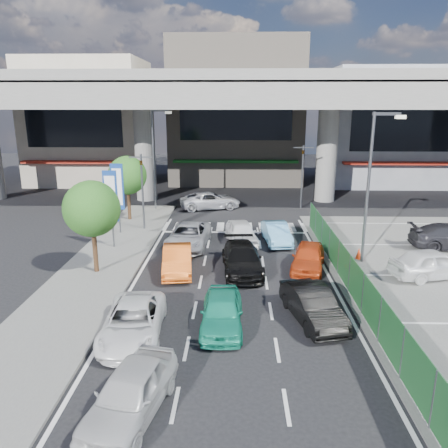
{
  "coord_description": "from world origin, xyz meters",
  "views": [
    {
      "loc": [
        0.12,
        -16.69,
        8.35
      ],
      "look_at": [
        -0.53,
        5.61,
        2.23
      ],
      "focal_mm": 35.0,
      "sensor_mm": 36.0,
      "label": 1
    }
  ],
  "objects_px": {
    "traffic_light_left": "(142,173)",
    "taxi_orange_left": "(177,260)",
    "street_lamp_right": "(372,176)",
    "sedan_white_front_mid": "(241,233)",
    "street_lamp_left": "(156,151)",
    "wagon_silver_front_left": "(188,236)",
    "crossing_wagon_silver": "(210,200)",
    "hatch_black_mid_right": "(312,305)",
    "traffic_cone": "(359,253)",
    "taxi_orange_right": "(308,257)",
    "sedan_black_mid": "(242,259)",
    "traffic_light_right": "(303,161)",
    "tree_far": "(127,175)",
    "tree_near": "(92,209)",
    "van_white_back_left": "(131,393)",
    "taxi_teal_mid": "(222,311)",
    "parked_sedan_white": "(433,263)",
    "sedan_white_mid_left": "(133,322)",
    "kei_truck_front_right": "(276,233)",
    "signboard_near": "(111,199)",
    "signboard_far": "(118,189)"
  },
  "relations": [
    {
      "from": "traffic_light_left",
      "to": "taxi_orange_left",
      "type": "relative_size",
      "value": 1.27
    },
    {
      "from": "street_lamp_right",
      "to": "sedan_white_front_mid",
      "type": "relative_size",
      "value": 1.98
    },
    {
      "from": "taxi_orange_left",
      "to": "street_lamp_left",
      "type": "bearing_deg",
      "value": 97.44
    },
    {
      "from": "street_lamp_right",
      "to": "wagon_silver_front_left",
      "type": "distance_m",
      "value": 11.01
    },
    {
      "from": "crossing_wagon_silver",
      "to": "hatch_black_mid_right",
      "type": "bearing_deg",
      "value": 179.83
    },
    {
      "from": "sedan_white_front_mid",
      "to": "traffic_cone",
      "type": "relative_size",
      "value": 6.39
    },
    {
      "from": "taxi_orange_right",
      "to": "street_lamp_left",
      "type": "bearing_deg",
      "value": 141.34
    },
    {
      "from": "street_lamp_right",
      "to": "crossing_wagon_silver",
      "type": "height_order",
      "value": "street_lamp_right"
    },
    {
      "from": "street_lamp_left",
      "to": "sedan_black_mid",
      "type": "bearing_deg",
      "value": -63.48
    },
    {
      "from": "traffic_light_right",
      "to": "tree_far",
      "type": "xyz_separation_m",
      "value": [
        -13.3,
        -4.5,
        -0.55
      ]
    },
    {
      "from": "tree_near",
      "to": "van_white_back_left",
      "type": "relative_size",
      "value": 1.19
    },
    {
      "from": "taxi_teal_mid",
      "to": "hatch_black_mid_right",
      "type": "height_order",
      "value": "hatch_black_mid_right"
    },
    {
      "from": "parked_sedan_white",
      "to": "taxi_orange_left",
      "type": "bearing_deg",
      "value": 73.53
    },
    {
      "from": "traffic_light_right",
      "to": "tree_far",
      "type": "distance_m",
      "value": 14.05
    },
    {
      "from": "traffic_light_right",
      "to": "tree_near",
      "type": "distance_m",
      "value": 19.53
    },
    {
      "from": "sedan_white_mid_left",
      "to": "crossing_wagon_silver",
      "type": "bearing_deg",
      "value": 81.49
    },
    {
      "from": "wagon_silver_front_left",
      "to": "kei_truck_front_right",
      "type": "xyz_separation_m",
      "value": [
        5.38,
        0.94,
        -0.05
      ]
    },
    {
      "from": "taxi_teal_mid",
      "to": "sedan_white_front_mid",
      "type": "xyz_separation_m",
      "value": [
        0.85,
        10.67,
        0.02
      ]
    },
    {
      "from": "signboard_near",
      "to": "taxi_teal_mid",
      "type": "height_order",
      "value": "signboard_near"
    },
    {
      "from": "street_lamp_right",
      "to": "van_white_back_left",
      "type": "relative_size",
      "value": 1.98
    },
    {
      "from": "tree_near",
      "to": "sedan_white_front_mid",
      "type": "height_order",
      "value": "tree_near"
    },
    {
      "from": "tree_far",
      "to": "parked_sedan_white",
      "type": "bearing_deg",
      "value": -31.26
    },
    {
      "from": "taxi_orange_left",
      "to": "sedan_black_mid",
      "type": "height_order",
      "value": "sedan_black_mid"
    },
    {
      "from": "van_white_back_left",
      "to": "wagon_silver_front_left",
      "type": "distance_m",
      "value": 14.85
    },
    {
      "from": "tree_far",
      "to": "sedan_white_front_mid",
      "type": "xyz_separation_m",
      "value": [
        8.25,
        -5.25,
        -2.7
      ]
    },
    {
      "from": "taxi_orange_left",
      "to": "taxi_teal_mid",
      "type": "bearing_deg",
      "value": -73.16
    },
    {
      "from": "van_white_back_left",
      "to": "taxi_orange_right",
      "type": "distance_m",
      "value": 13.12
    },
    {
      "from": "traffic_light_left",
      "to": "tree_far",
      "type": "bearing_deg",
      "value": 122.62
    },
    {
      "from": "kei_truck_front_right",
      "to": "crossing_wagon_silver",
      "type": "relative_size",
      "value": 0.78
    },
    {
      "from": "sedan_black_mid",
      "to": "wagon_silver_front_left",
      "type": "xyz_separation_m",
      "value": [
        -3.19,
        3.96,
        0.0
      ]
    },
    {
      "from": "street_lamp_right",
      "to": "taxi_orange_left",
      "type": "relative_size",
      "value": 1.95
    },
    {
      "from": "sedan_white_mid_left",
      "to": "parked_sedan_white",
      "type": "relative_size",
      "value": 1.07
    },
    {
      "from": "sedan_white_front_mid",
      "to": "parked_sedan_white",
      "type": "xyz_separation_m",
      "value": [
        9.38,
        -5.45,
        0.1
      ]
    },
    {
      "from": "tree_near",
      "to": "wagon_silver_front_left",
      "type": "height_order",
      "value": "tree_near"
    },
    {
      "from": "van_white_back_left",
      "to": "taxi_orange_left",
      "type": "height_order",
      "value": "van_white_back_left"
    },
    {
      "from": "street_lamp_right",
      "to": "taxi_orange_left",
      "type": "height_order",
      "value": "street_lamp_right"
    },
    {
      "from": "signboard_near",
      "to": "van_white_back_left",
      "type": "xyz_separation_m",
      "value": [
        4.45,
        -14.42,
        -2.37
      ]
    },
    {
      "from": "street_lamp_right",
      "to": "tree_far",
      "type": "relative_size",
      "value": 1.67
    },
    {
      "from": "tree_far",
      "to": "kei_truck_front_right",
      "type": "xyz_separation_m",
      "value": [
        10.42,
        -5.14,
        -2.75
      ]
    },
    {
      "from": "street_lamp_left",
      "to": "kei_truck_front_right",
      "type": "relative_size",
      "value": 2.06
    },
    {
      "from": "taxi_orange_right",
      "to": "signboard_far",
      "type": "bearing_deg",
      "value": 165.42
    },
    {
      "from": "tree_near",
      "to": "taxi_teal_mid",
      "type": "xyz_separation_m",
      "value": [
        6.6,
        -5.42,
        -2.71
      ]
    },
    {
      "from": "hatch_black_mid_right",
      "to": "sedan_black_mid",
      "type": "xyz_separation_m",
      "value": [
        -2.74,
        5.24,
        0.01
      ]
    },
    {
      "from": "traffic_light_left",
      "to": "parked_sedan_white",
      "type": "bearing_deg",
      "value": -27.09
    },
    {
      "from": "signboard_near",
      "to": "sedan_black_mid",
      "type": "relative_size",
      "value": 0.99
    },
    {
      "from": "sedan_black_mid",
      "to": "parked_sedan_white",
      "type": "height_order",
      "value": "parked_sedan_white"
    },
    {
      "from": "street_lamp_left",
      "to": "signboard_near",
      "type": "relative_size",
      "value": 1.7
    },
    {
      "from": "street_lamp_left",
      "to": "kei_truck_front_right",
      "type": "bearing_deg",
      "value": -44.0
    },
    {
      "from": "street_lamp_left",
      "to": "traffic_cone",
      "type": "bearing_deg",
      "value": -41.12
    },
    {
      "from": "signboard_far",
      "to": "parked_sedan_white",
      "type": "relative_size",
      "value": 1.1
    }
  ]
}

